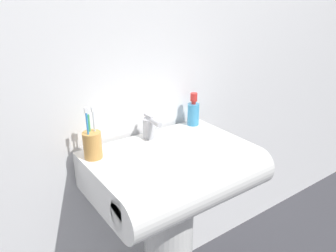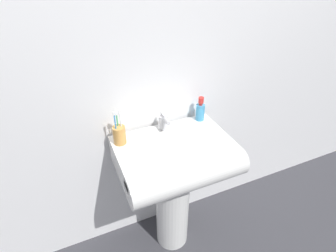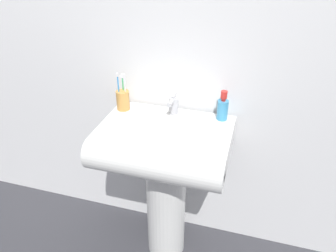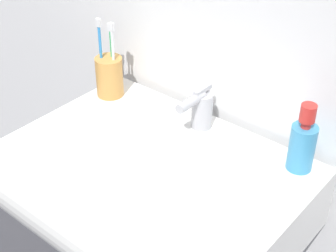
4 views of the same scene
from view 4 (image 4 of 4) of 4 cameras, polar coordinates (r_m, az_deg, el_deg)
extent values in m
cube|color=white|center=(1.17, -0.71, -6.18)|extent=(0.64, 0.40, 0.15)
cylinder|color=white|center=(1.07, -7.80, -11.43)|extent=(0.64, 0.15, 0.15)
cylinder|color=#B7B7BC|center=(1.19, 3.78, 1.73)|extent=(0.05, 0.05, 0.09)
cylinder|color=#B7B7BC|center=(1.14, 2.58, 2.70)|extent=(0.02, 0.08, 0.02)
cube|color=#B7B7BC|center=(1.16, 3.88, 4.04)|extent=(0.01, 0.06, 0.01)
cylinder|color=#D19347|center=(1.32, -6.51, 5.46)|extent=(0.07, 0.07, 0.10)
cylinder|color=#338CD8|center=(1.30, -7.40, 7.44)|extent=(0.01, 0.01, 0.17)
cube|color=white|center=(1.26, -7.72, 11.29)|extent=(0.01, 0.01, 0.02)
cylinder|color=white|center=(1.29, -6.04, 7.12)|extent=(0.01, 0.01, 0.17)
cube|color=white|center=(1.25, -6.29, 10.87)|extent=(0.01, 0.01, 0.02)
cylinder|color=#3FB266|center=(1.31, -6.19, 7.31)|extent=(0.01, 0.01, 0.16)
cube|color=white|center=(1.27, -6.44, 10.84)|extent=(0.01, 0.01, 0.02)
cylinder|color=#3F99CC|center=(1.09, 14.61, -2.36)|extent=(0.05, 0.05, 0.10)
cylinder|color=red|center=(1.06, 15.06, 0.20)|extent=(0.02, 0.02, 0.01)
cylinder|color=red|center=(1.04, 15.26, 1.39)|extent=(0.03, 0.03, 0.04)
camera|label=1|loc=(1.29, -64.28, 11.40)|focal=35.00mm
camera|label=2|loc=(1.15, -78.15, 19.58)|focal=28.00mm
camera|label=3|loc=(0.67, -124.65, -7.05)|focal=35.00mm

